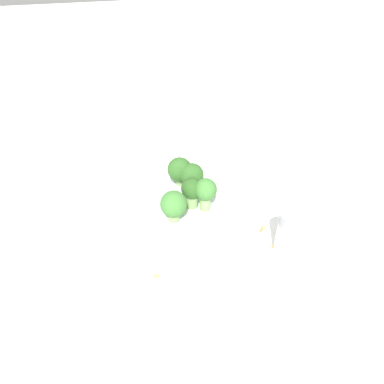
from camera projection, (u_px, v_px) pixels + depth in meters
ground_plane at (192, 227)px, 0.60m from camera, size 3.00×3.00×0.00m
bowl at (192, 216)px, 0.59m from camera, size 0.16×0.16×0.05m
broccoli_floret_0 at (174, 205)px, 0.53m from camera, size 0.04×0.04×0.05m
broccoli_floret_1 at (192, 190)px, 0.56m from camera, size 0.03×0.03×0.05m
broccoli_floret_2 at (206, 192)px, 0.55m from camera, size 0.03×0.03×0.05m
broccoli_floret_3 at (192, 176)px, 0.59m from camera, size 0.04×0.04×0.05m
broccoli_floret_4 at (180, 170)px, 0.60m from camera, size 0.04×0.04×0.05m
pepper_shaker at (288, 233)px, 0.54m from camera, size 0.04×0.04×0.08m
almond_crumb_0 at (263, 227)px, 0.60m from camera, size 0.01×0.01×0.01m
almond_crumb_1 at (272, 245)px, 0.57m from camera, size 0.01×0.01×0.01m
almond_crumb_2 at (261, 230)px, 0.60m from camera, size 0.01×0.01×0.01m
almond_crumb_3 at (156, 275)px, 0.53m from camera, size 0.01×0.01×0.01m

